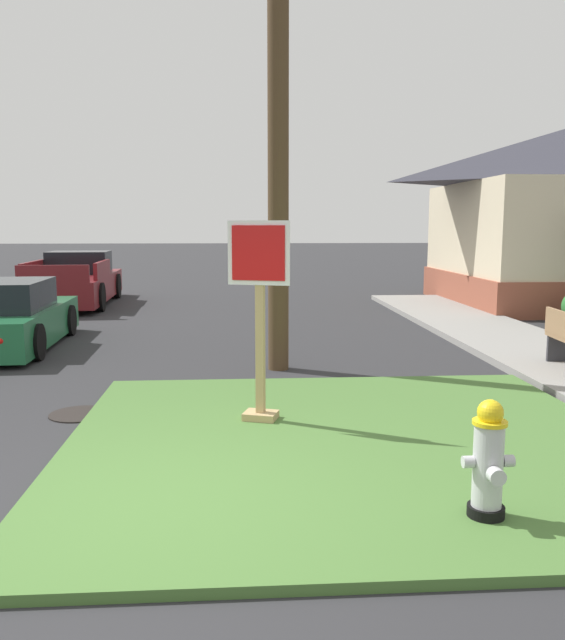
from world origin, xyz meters
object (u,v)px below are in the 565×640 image
Objects in this scene: pickup_truck_maroon at (76,283)px; utility_pole at (278,24)px; parked_sedan_green at (4,319)px; stop_sign at (260,326)px; fire_hydrant at (488,462)px; manhole_cover at (79,414)px.

pickup_truck_maroon is 0.55× the size of utility_pole.
parked_sedan_green is 7.00m from utility_pole.
stop_sign is at bearing -67.63° from pickup_truck_maroon.
fire_hydrant is 0.09× the size of utility_pole.
fire_hydrant is 0.41× the size of stop_sign.
parked_sedan_green is at bearing 128.74° from fire_hydrant.
stop_sign reaches higher than pickup_truck_maroon.
stop_sign is at bearing -97.47° from utility_pole.
fire_hydrant is 1.27× the size of manhole_cover.
manhole_cover is 11.50m from pickup_truck_maroon.
utility_pole is at bearing 102.40° from fire_hydrant.
manhole_cover is at bearing 139.67° from fire_hydrant.
parked_sedan_green is at bearing 118.11° from manhole_cover.
pickup_truck_maroon is at bearing 103.66° from manhole_cover.
manhole_cover is at bearing -137.19° from utility_pole.
parked_sedan_green is 6.76m from pickup_truck_maroon.
pickup_truck_maroon is (-4.84, 11.76, -0.51)m from stop_sign.
stop_sign reaches higher than manhole_cover.
parked_sedan_green is (-4.48, 5.01, -0.59)m from stop_sign.
pickup_truck_maroon is 11.21m from utility_pole.
utility_pole is at bearing -59.42° from pickup_truck_maroon.
fire_hydrant is 0.21× the size of parked_sedan_green.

